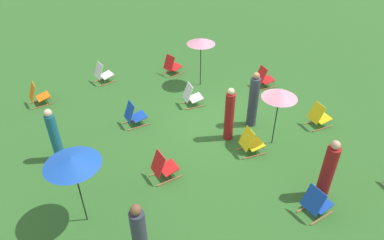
{
  "coord_description": "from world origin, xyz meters",
  "views": [
    {
      "loc": [
        -7.82,
        5.01,
        6.59
      ],
      "look_at": [
        0.0,
        1.2,
        0.5
      ],
      "focal_mm": 32.31,
      "sensor_mm": 36.0,
      "label": 1
    }
  ],
  "objects_px": {
    "deckchair_7": "(192,96)",
    "umbrella_2": "(72,161)",
    "person_3": "(253,101)",
    "deckchair_9": "(134,115)",
    "umbrella_0": "(201,41)",
    "deckchair_1": "(172,66)",
    "deckchair_2": "(264,78)",
    "umbrella_1": "(280,93)",
    "deckchair_4": "(163,167)",
    "deckchair_5": "(316,203)",
    "person_4": "(140,237)",
    "person_1": "(55,136)",
    "person_2": "(328,172)",
    "deckchair_0": "(38,95)",
    "deckchair_3": "(103,74)",
    "deckchair_6": "(251,142)",
    "person_0": "(229,115)",
    "deckchair_8": "(319,116)"
  },
  "relations": [
    {
      "from": "deckchair_4",
      "to": "person_1",
      "type": "height_order",
      "value": "person_1"
    },
    {
      "from": "umbrella_1",
      "to": "deckchair_9",
      "type": "bearing_deg",
      "value": 51.5
    },
    {
      "from": "person_0",
      "to": "person_3",
      "type": "relative_size",
      "value": 0.93
    },
    {
      "from": "deckchair_9",
      "to": "deckchair_0",
      "type": "bearing_deg",
      "value": 41.57
    },
    {
      "from": "deckchair_2",
      "to": "umbrella_1",
      "type": "xyz_separation_m",
      "value": [
        -2.97,
        1.79,
        1.37
      ]
    },
    {
      "from": "deckchair_8",
      "to": "person_3",
      "type": "height_order",
      "value": "person_3"
    },
    {
      "from": "deckchair_7",
      "to": "person_3",
      "type": "distance_m",
      "value": 2.31
    },
    {
      "from": "deckchair_2",
      "to": "umbrella_0",
      "type": "distance_m",
      "value": 2.8
    },
    {
      "from": "deckchair_3",
      "to": "umbrella_2",
      "type": "height_order",
      "value": "umbrella_2"
    },
    {
      "from": "deckchair_8",
      "to": "umbrella_2",
      "type": "bearing_deg",
      "value": 97.37
    },
    {
      "from": "deckchair_6",
      "to": "person_2",
      "type": "height_order",
      "value": "person_2"
    },
    {
      "from": "deckchair_9",
      "to": "person_0",
      "type": "bearing_deg",
      "value": -132.45
    },
    {
      "from": "umbrella_0",
      "to": "umbrella_2",
      "type": "xyz_separation_m",
      "value": [
        -4.64,
        5.37,
        0.06
      ]
    },
    {
      "from": "deckchair_2",
      "to": "person_4",
      "type": "xyz_separation_m",
      "value": [
        -5.02,
        6.64,
        0.45
      ]
    },
    {
      "from": "deckchair_6",
      "to": "person_2",
      "type": "relative_size",
      "value": 0.48
    },
    {
      "from": "deckchair_3",
      "to": "deckchair_5",
      "type": "height_order",
      "value": "same"
    },
    {
      "from": "person_3",
      "to": "deckchair_6",
      "type": "bearing_deg",
      "value": 5.97
    },
    {
      "from": "deckchair_1",
      "to": "deckchair_9",
      "type": "height_order",
      "value": "same"
    },
    {
      "from": "deckchair_0",
      "to": "umbrella_2",
      "type": "relative_size",
      "value": 0.43
    },
    {
      "from": "person_4",
      "to": "umbrella_0",
      "type": "bearing_deg",
      "value": -93.0
    },
    {
      "from": "deckchair_1",
      "to": "deckchair_5",
      "type": "bearing_deg",
      "value": 163.44
    },
    {
      "from": "deckchair_2",
      "to": "deckchair_5",
      "type": "bearing_deg",
      "value": 160.97
    },
    {
      "from": "deckchair_0",
      "to": "deckchair_1",
      "type": "xyz_separation_m",
      "value": [
        0.08,
        -5.15,
        0.0
      ]
    },
    {
      "from": "deckchair_4",
      "to": "deckchair_5",
      "type": "relative_size",
      "value": 1.0
    },
    {
      "from": "deckchair_6",
      "to": "deckchair_1",
      "type": "bearing_deg",
      "value": 6.69
    },
    {
      "from": "person_4",
      "to": "person_3",
      "type": "bearing_deg",
      "value": -113.73
    },
    {
      "from": "deckchair_0",
      "to": "umbrella_1",
      "type": "bearing_deg",
      "value": -138.24
    },
    {
      "from": "umbrella_0",
      "to": "deckchair_7",
      "type": "bearing_deg",
      "value": 141.47
    },
    {
      "from": "deckchair_7",
      "to": "umbrella_2",
      "type": "bearing_deg",
      "value": 133.1
    },
    {
      "from": "umbrella_2",
      "to": "person_0",
      "type": "relative_size",
      "value": 1.11
    },
    {
      "from": "deckchair_9",
      "to": "umbrella_0",
      "type": "distance_m",
      "value": 3.73
    },
    {
      "from": "deckchair_6",
      "to": "person_4",
      "type": "distance_m",
      "value": 4.47
    },
    {
      "from": "deckchair_1",
      "to": "deckchair_7",
      "type": "height_order",
      "value": "same"
    },
    {
      "from": "person_0",
      "to": "person_1",
      "type": "distance_m",
      "value": 4.97
    },
    {
      "from": "deckchair_9",
      "to": "person_4",
      "type": "relative_size",
      "value": 0.48
    },
    {
      "from": "person_0",
      "to": "person_1",
      "type": "height_order",
      "value": "person_0"
    },
    {
      "from": "umbrella_0",
      "to": "person_4",
      "type": "relative_size",
      "value": 1.1
    },
    {
      "from": "deckchair_0",
      "to": "deckchair_8",
      "type": "bearing_deg",
      "value": -130.53
    },
    {
      "from": "deckchair_8",
      "to": "person_3",
      "type": "distance_m",
      "value": 2.2
    },
    {
      "from": "deckchair_0",
      "to": "deckchair_3",
      "type": "relative_size",
      "value": 0.99
    },
    {
      "from": "umbrella_2",
      "to": "deckchair_6",
      "type": "bearing_deg",
      "value": -85.62
    },
    {
      "from": "deckchair_1",
      "to": "deckchair_3",
      "type": "distance_m",
      "value": 2.75
    },
    {
      "from": "deckchair_4",
      "to": "person_3",
      "type": "distance_m",
      "value": 3.67
    },
    {
      "from": "deckchair_2",
      "to": "deckchair_0",
      "type": "bearing_deg",
      "value": 78.17
    },
    {
      "from": "person_0",
      "to": "deckchair_7",
      "type": "bearing_deg",
      "value": -139.27
    },
    {
      "from": "deckchair_1",
      "to": "deckchair_2",
      "type": "bearing_deg",
      "value": -150.47
    },
    {
      "from": "person_4",
      "to": "deckchair_8",
      "type": "bearing_deg",
      "value": -129.28
    },
    {
      "from": "person_3",
      "to": "deckchair_9",
      "type": "bearing_deg",
      "value": -74.4
    },
    {
      "from": "umbrella_0",
      "to": "umbrella_2",
      "type": "height_order",
      "value": "umbrella_2"
    },
    {
      "from": "person_1",
      "to": "person_2",
      "type": "distance_m",
      "value": 7.15
    }
  ]
}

